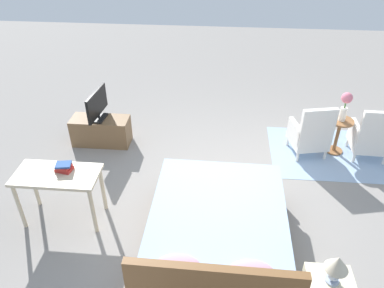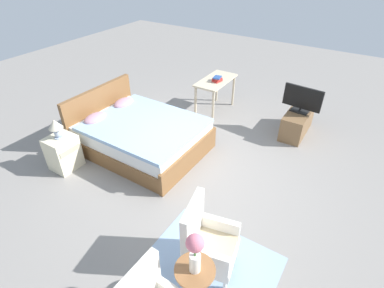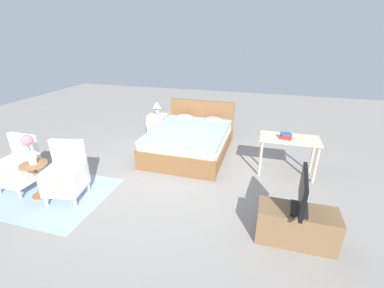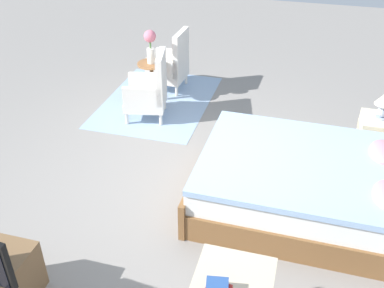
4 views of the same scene
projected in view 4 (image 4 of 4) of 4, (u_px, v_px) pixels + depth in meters
The scene contains 8 objects.
ground_plane at pixel (194, 190), 4.88m from camera, with size 16.00×16.00×0.00m, color gray.
floor_rug at pixel (158, 101), 6.67m from camera, with size 2.10×1.50×0.01m.
bed at pixel (307, 185), 4.48m from camera, with size 1.62×2.12×0.96m.
armchair_by_window_left at pixel (171, 65), 6.84m from camera, with size 0.56×0.56×0.92m.
armchair_by_window_right at pixel (149, 92), 6.07m from camera, with size 0.64×0.64×0.92m.
side_table at pixel (152, 77), 6.48m from camera, with size 0.40×0.40×0.60m.
flower_vase at pixel (150, 43), 6.21m from camera, with size 0.17×0.17×0.48m.
nightstand at pixel (375, 140), 5.20m from camera, with size 0.44×0.41×0.58m.
Camera 4 is at (3.71, 1.01, 3.05)m, focal length 42.00 mm.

